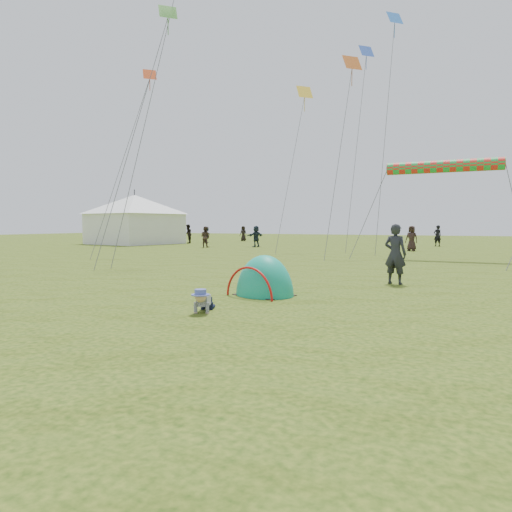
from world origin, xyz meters
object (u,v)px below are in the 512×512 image
at_px(standing_adult, 395,254).
at_px(event_marquee, 135,218).
at_px(popup_tent, 265,295).
at_px(crawling_toddler, 203,300).

height_order(standing_adult, event_marquee, event_marquee).
distance_m(popup_tent, standing_adult, 4.61).
distance_m(standing_adult, event_marquee, 32.18).
bearing_deg(crawling_toddler, event_marquee, 115.48).
bearing_deg(crawling_toddler, standing_adult, 48.28).
distance_m(crawling_toddler, event_marquee, 34.25).
height_order(popup_tent, standing_adult, standing_adult).
bearing_deg(popup_tent, event_marquee, 153.18).
height_order(crawling_toddler, standing_adult, standing_adult).
height_order(popup_tent, event_marquee, event_marquee).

